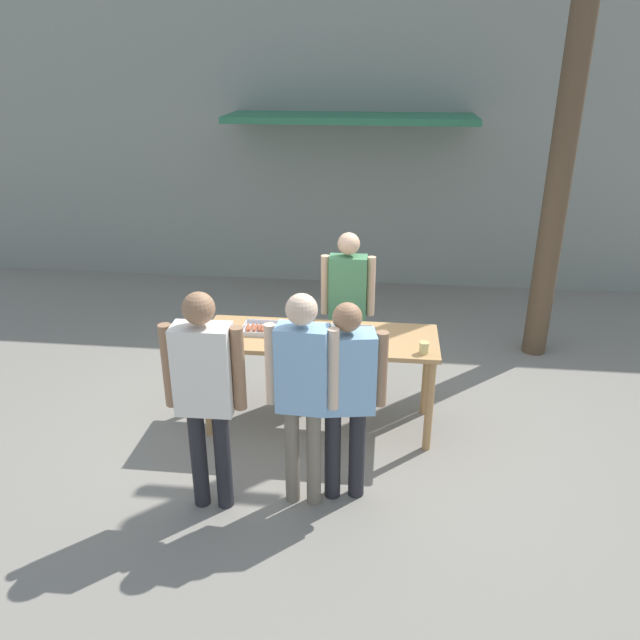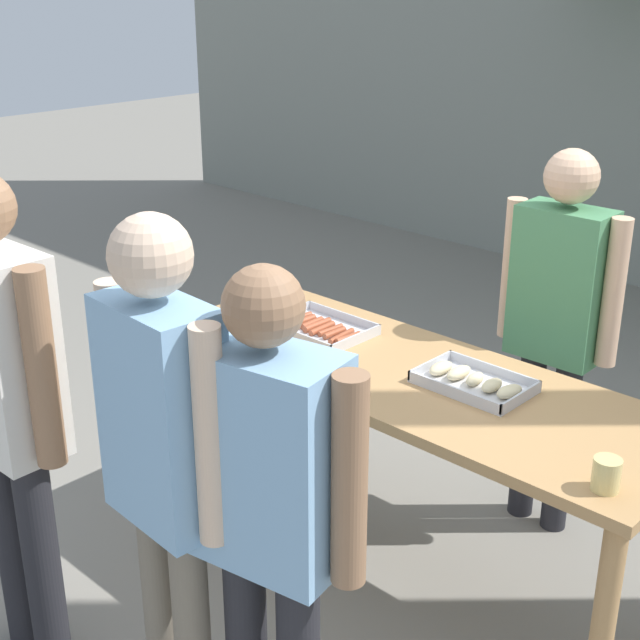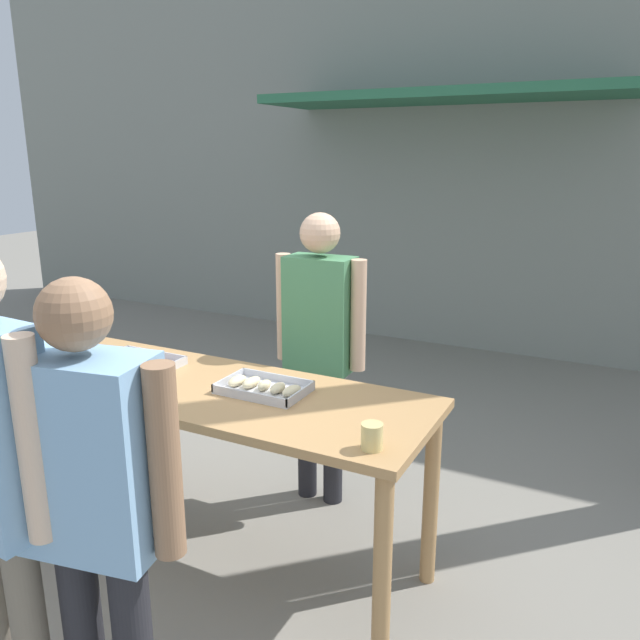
# 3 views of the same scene
# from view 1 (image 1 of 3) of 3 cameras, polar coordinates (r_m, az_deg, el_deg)

# --- Properties ---
(ground_plane) EXTENTS (24.00, 24.00, 0.00)m
(ground_plane) POSITION_cam_1_polar(r_m,az_deg,el_deg) (5.88, 0.00, -9.40)
(ground_plane) COLOR gray
(building_facade_back) EXTENTS (12.00, 1.11, 4.50)m
(building_facade_back) POSITION_cam_1_polar(r_m,az_deg,el_deg) (8.96, 3.02, 17.34)
(building_facade_back) COLOR gray
(building_facade_back) RESTS_ON ground
(serving_table) EXTENTS (2.06, 0.72, 0.89)m
(serving_table) POSITION_cam_1_polar(r_m,az_deg,el_deg) (5.50, 0.00, -2.57)
(serving_table) COLOR tan
(serving_table) RESTS_ON ground
(food_tray_sausages) EXTENTS (0.40, 0.29, 0.04)m
(food_tray_sausages) POSITION_cam_1_polar(r_m,az_deg,el_deg) (5.56, -5.07, -0.84)
(food_tray_sausages) COLOR silver
(food_tray_sausages) RESTS_ON serving_table
(food_tray_buns) EXTENTS (0.39, 0.25, 0.05)m
(food_tray_buns) POSITION_cam_1_polar(r_m,az_deg,el_deg) (5.47, 2.58, -1.13)
(food_tray_buns) COLOR silver
(food_tray_buns) RESTS_ON serving_table
(condiment_jar_mustard) EXTENTS (0.08, 0.08, 0.07)m
(condiment_jar_mustard) POSITION_cam_1_polar(r_m,az_deg,el_deg) (5.38, -9.76, -1.70)
(condiment_jar_mustard) COLOR #567A38
(condiment_jar_mustard) RESTS_ON serving_table
(condiment_jar_ketchup) EXTENTS (0.08, 0.08, 0.07)m
(condiment_jar_ketchup) POSITION_cam_1_polar(r_m,az_deg,el_deg) (5.37, -8.67, -1.70)
(condiment_jar_ketchup) COLOR gold
(condiment_jar_ketchup) RESTS_ON serving_table
(beer_cup) EXTENTS (0.08, 0.08, 0.10)m
(beer_cup) POSITION_cam_1_polar(r_m,az_deg,el_deg) (5.19, 9.49, -2.51)
(beer_cup) COLOR #DBC67A
(beer_cup) RESTS_ON serving_table
(person_server_behind_table) EXTENTS (0.52, 0.21, 1.63)m
(person_server_behind_table) POSITION_cam_1_polar(r_m,az_deg,el_deg) (6.05, 2.55, 2.06)
(person_server_behind_table) COLOR #232328
(person_server_behind_table) RESTS_ON ground
(person_customer_holding_hotdog) EXTENTS (0.59, 0.23, 1.72)m
(person_customer_holding_hotdog) POSITION_cam_1_polar(r_m,az_deg,el_deg) (4.45, -10.49, -5.84)
(person_customer_holding_hotdog) COLOR #232328
(person_customer_holding_hotdog) RESTS_ON ground
(person_customer_with_cup) EXTENTS (0.58, 0.29, 1.60)m
(person_customer_with_cup) POSITION_cam_1_polar(r_m,az_deg,el_deg) (4.52, 2.39, -6.15)
(person_customer_with_cup) COLOR #232328
(person_customer_with_cup) RESTS_ON ground
(person_customer_waiting_in_line) EXTENTS (0.53, 0.22, 1.70)m
(person_customer_waiting_in_line) POSITION_cam_1_polar(r_m,az_deg,el_deg) (4.42, -1.66, -5.73)
(person_customer_waiting_in_line) COLOR #756B5B
(person_customer_waiting_in_line) RESTS_ON ground
(utility_pole) EXTENTS (1.10, 0.26, 5.78)m
(utility_pole) POSITION_cam_1_polar(r_m,az_deg,el_deg) (6.94, 22.21, 19.85)
(utility_pole) COLOR brown
(utility_pole) RESTS_ON ground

